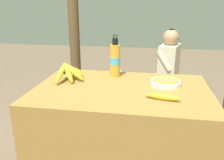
% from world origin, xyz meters
% --- Properties ---
extents(market_counter, '(1.26, 0.84, 0.80)m').
position_xyz_m(market_counter, '(0.00, 0.00, 0.40)').
color(market_counter, olive).
rests_on(market_counter, ground_plane).
extents(banana_bunch_ripe, '(0.21, 0.37, 0.15)m').
position_xyz_m(banana_bunch_ripe, '(-0.43, 0.13, 0.87)').
color(banana_bunch_ripe, '#4C381E').
rests_on(banana_bunch_ripe, market_counter).
extents(serving_bowl, '(0.22, 0.22, 0.04)m').
position_xyz_m(serving_bowl, '(0.32, 0.11, 0.82)').
color(serving_bowl, white).
rests_on(serving_bowl, market_counter).
extents(water_bottle, '(0.09, 0.09, 0.35)m').
position_xyz_m(water_bottle, '(-0.09, 0.28, 0.94)').
color(water_bottle, gold).
rests_on(water_bottle, market_counter).
extents(loose_banana_front, '(0.23, 0.09, 0.04)m').
position_xyz_m(loose_banana_front, '(0.28, -0.18, 0.82)').
color(loose_banana_front, gold).
rests_on(loose_banana_front, market_counter).
extents(wooden_bench, '(1.44, 0.32, 0.41)m').
position_xyz_m(wooden_bench, '(0.21, 1.32, 0.34)').
color(wooden_bench, brown).
rests_on(wooden_bench, ground_plane).
extents(seated_vendor, '(0.46, 0.43, 1.10)m').
position_xyz_m(seated_vendor, '(0.38, 1.30, 0.63)').
color(seated_vendor, '#473828').
rests_on(seated_vendor, ground_plane).
extents(banana_bunch_green, '(0.18, 0.32, 0.16)m').
position_xyz_m(banana_bunch_green, '(-0.15, 1.31, 0.48)').
color(banana_bunch_green, '#4C381E').
rests_on(banana_bunch_green, wooden_bench).
extents(support_post_near, '(0.14, 0.14, 2.44)m').
position_xyz_m(support_post_near, '(-0.84, 1.51, 1.22)').
color(support_post_near, brown).
rests_on(support_post_near, ground_plane).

